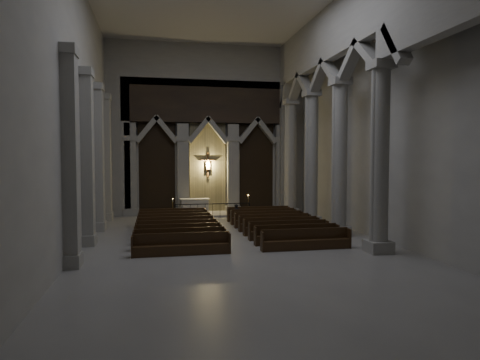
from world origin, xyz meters
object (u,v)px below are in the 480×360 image
at_px(worshipper, 237,214).
at_px(pews, 228,229).
at_px(candle_stand_right, 248,210).
at_px(candle_stand_left, 173,214).
at_px(altar_rail, 213,208).
at_px(altar, 195,206).

bearing_deg(worshipper, pews, -127.19).
bearing_deg(candle_stand_right, candle_stand_left, -173.39).
bearing_deg(pews, worshipper, 72.28).
distance_m(altar_rail, candle_stand_left, 2.67).
bearing_deg(worshipper, candle_stand_left, 129.27).
bearing_deg(candle_stand_left, pews, -65.74).
xyz_separation_m(altar, candle_stand_left, (-1.58, -1.79, -0.28)).
xyz_separation_m(altar, pews, (1.06, -7.65, -0.37)).
xyz_separation_m(altar_rail, candle_stand_left, (-2.64, -0.30, -0.28)).
xyz_separation_m(altar_rail, pews, (-0.00, -6.16, -0.36)).
bearing_deg(altar_rail, worshipper, -66.33).
bearing_deg(candle_stand_left, worshipper, -31.25).
distance_m(candle_stand_left, pews, 6.42).
distance_m(altar_rail, pews, 6.17).
relative_size(candle_stand_right, worshipper, 1.28).
height_order(candle_stand_left, worshipper, candle_stand_left).
relative_size(altar, worshipper, 1.72).
bearing_deg(altar, worshipper, -61.78).
bearing_deg(altar, candle_stand_left, -131.42).
bearing_deg(pews, candle_stand_right, 68.88).
relative_size(altar, altar_rail, 0.40).
bearing_deg(candle_stand_left, altar, 48.58).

